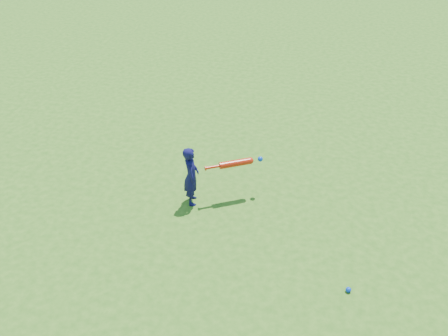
# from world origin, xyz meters

# --- Properties ---
(ground) EXTENTS (80.00, 80.00, 0.00)m
(ground) POSITION_xyz_m (0.00, 0.00, 0.00)
(ground) COLOR #326618
(ground) RESTS_ON ground
(child) EXTENTS (0.31, 0.39, 0.94)m
(child) POSITION_xyz_m (-0.46, -0.19, 0.47)
(child) COLOR #110E45
(child) RESTS_ON ground
(ground_ball_blue) EXTENTS (0.07, 0.07, 0.07)m
(ground_ball_blue) POSITION_xyz_m (1.86, -1.50, 0.03)
(ground_ball_blue) COLOR #0C38CD
(ground_ball_blue) RESTS_ON ground
(bat_swing) EXTENTS (0.80, 0.48, 0.10)m
(bat_swing) POSITION_xyz_m (0.17, 0.10, 0.60)
(bat_swing) COLOR red
(bat_swing) RESTS_ON ground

